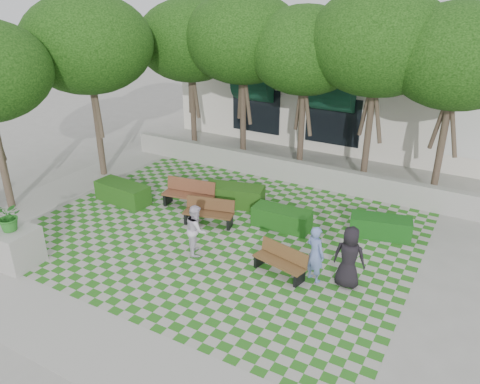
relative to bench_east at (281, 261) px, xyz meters
The scene contains 18 objects.
ground 2.71m from the bench_east, behind, with size 90.00×90.00×0.00m, color gray.
lawn 2.91m from the bench_east, 158.33° to the left, with size 12.00×12.00×0.00m, color #2B721E.
sidewalk_south 5.37m from the bench_east, 120.01° to the right, with size 16.00×2.00×0.01m, color #9E9B93.
sidewalk_west 9.94m from the bench_east, behind, with size 2.00×12.00×0.01m, color #9E9B93.
retaining_wall 6.81m from the bench_east, 113.15° to the left, with size 15.00×0.36×0.90m, color #9E9B93.
bench_east is the anchor object (origin of this frame).
bench_mid 3.64m from the bench_east, 155.92° to the left, with size 1.76×0.94×0.88m.
bench_west 5.20m from the bench_east, 154.21° to the left, with size 1.95×0.90×0.99m.
hedge_east 3.97m from the bench_east, 61.94° to the left, with size 1.88×0.75×0.66m, color #134914.
hedge_midright 2.71m from the bench_east, 114.27° to the left, with size 1.91×0.77×0.67m, color #164813.
hedge_midleft 4.61m from the bench_east, 136.40° to the left, with size 2.13×0.85×0.75m, color #1E4712.
hedge_west 7.16m from the bench_east, 168.93° to the left, with size 2.10×0.84×0.73m, color #1C4913.
planter_front 7.52m from the bench_east, 153.96° to the right, with size 1.17×1.17×1.98m.
person_blue 1.03m from the bench_east, 10.75° to the left, with size 0.60×0.39×1.63m, color #677DBC.
person_dark 1.88m from the bench_east, 12.13° to the left, with size 0.85×0.55×1.73m, color black.
person_white 2.69m from the bench_east, behind, with size 0.75×0.59×1.55m, color silver.
tree_row 8.93m from the bench_east, 127.03° to the left, with size 17.70×13.40×7.41m.
building 14.41m from the bench_east, 97.03° to the left, with size 18.00×8.92×5.15m.
Camera 1 is at (7.12, -10.17, 7.43)m, focal length 35.00 mm.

